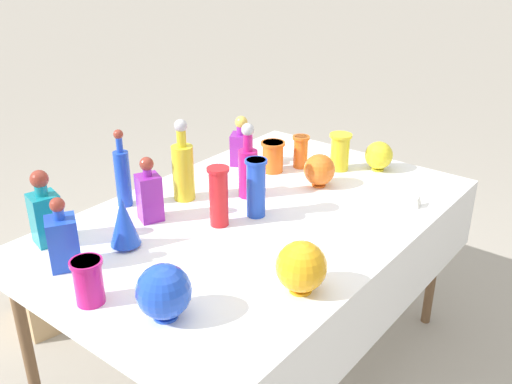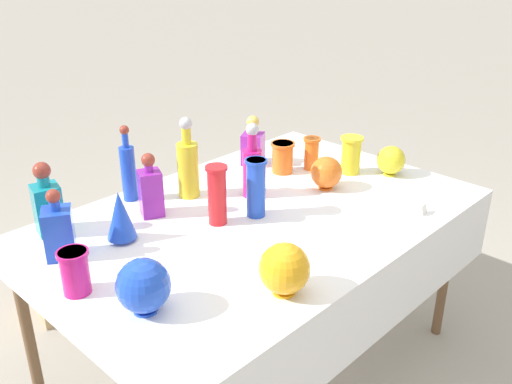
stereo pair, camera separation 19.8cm
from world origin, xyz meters
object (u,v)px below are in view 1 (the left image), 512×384
(fluted_vase_0, at_px, (124,222))
(cardboard_box_behind_left, at_px, (54,289))
(round_bowl_1, at_px, (164,292))
(slender_vase_2, at_px, (255,186))
(tall_bottle_1, at_px, (183,168))
(square_decanter_3, at_px, (149,194))
(round_bowl_3, at_px, (319,170))
(square_decanter_1, at_px, (63,240))
(slender_vase_3, at_px, (273,155))
(square_decanter_2, at_px, (241,145))
(slender_vase_1, at_px, (219,195))
(square_decanter_0, at_px, (45,213))
(tall_bottle_2, at_px, (248,167))
(round_bowl_2, at_px, (379,155))
(slender_vase_5, at_px, (340,150))
(slender_vase_0, at_px, (88,280))
(round_bowl_0, at_px, (301,267))
(slender_vase_4, at_px, (301,150))

(fluted_vase_0, distance_m, cardboard_box_behind_left, 1.11)
(round_bowl_1, bearing_deg, slender_vase_2, 16.53)
(fluted_vase_0, bearing_deg, tall_bottle_1, 16.20)
(square_decanter_3, height_order, round_bowl_3, square_decanter_3)
(square_decanter_1, distance_m, slender_vase_3, 1.09)
(tall_bottle_1, relative_size, square_decanter_2, 1.45)
(slender_vase_1, bearing_deg, square_decanter_0, 140.72)
(tall_bottle_2, relative_size, round_bowl_3, 2.21)
(tall_bottle_2, xyz_separation_m, square_decanter_0, (-0.75, 0.31, -0.01))
(tall_bottle_2, relative_size, round_bowl_2, 2.32)
(square_decanter_0, bearing_deg, square_decanter_3, -24.06)
(slender_vase_2, relative_size, slender_vase_5, 1.35)
(slender_vase_1, bearing_deg, round_bowl_1, -153.75)
(cardboard_box_behind_left, bearing_deg, slender_vase_2, -73.04)
(slender_vase_0, relative_size, round_bowl_1, 0.86)
(square_decanter_0, relative_size, round_bowl_0, 1.65)
(square_decanter_0, relative_size, round_bowl_3, 1.92)
(slender_vase_1, relative_size, slender_vase_4, 1.52)
(slender_vase_3, distance_m, slender_vase_4, 0.14)
(slender_vase_0, xyz_separation_m, slender_vase_3, (1.16, 0.19, -0.00))
(square_decanter_1, bearing_deg, slender_vase_2, -21.13)
(square_decanter_1, bearing_deg, slender_vase_5, -11.94)
(fluted_vase_0, relative_size, round_bowl_3, 1.32)
(square_decanter_3, bearing_deg, round_bowl_1, -128.39)
(square_decanter_1, bearing_deg, round_bowl_1, -88.42)
(slender_vase_5, height_order, round_bowl_3, slender_vase_5)
(slender_vase_4, xyz_separation_m, round_bowl_0, (-0.84, -0.58, 0.00))
(round_bowl_2, bearing_deg, slender_vase_2, 167.73)
(slender_vase_4, xyz_separation_m, round_bowl_3, (-0.13, -0.19, -0.01))
(tall_bottle_2, distance_m, slender_vase_3, 0.30)
(tall_bottle_1, bearing_deg, round_bowl_1, -139.05)
(slender_vase_3, bearing_deg, slender_vase_4, -30.31)
(slender_vase_5, relative_size, round_bowl_2, 1.26)
(square_decanter_1, xyz_separation_m, round_bowl_1, (0.01, -0.46, -0.01))
(round_bowl_3, xyz_separation_m, cardboard_box_behind_left, (-0.71, 1.08, -0.69))
(square_decanter_1, xyz_separation_m, round_bowl_0, (0.36, -0.69, -0.01))
(slender_vase_2, height_order, round_bowl_3, slender_vase_2)
(square_decanter_2, bearing_deg, square_decanter_0, 176.54)
(tall_bottle_1, xyz_separation_m, round_bowl_2, (0.78, -0.49, -0.07))
(slender_vase_4, distance_m, slender_vase_5, 0.18)
(tall_bottle_1, distance_m, round_bowl_0, 0.80)
(slender_vase_0, height_order, slender_vase_1, slender_vase_1)
(square_decanter_0, bearing_deg, tall_bottle_1, -12.29)
(square_decanter_2, height_order, slender_vase_1, square_decanter_2)
(round_bowl_2, height_order, round_bowl_3, round_bowl_3)
(tall_bottle_1, xyz_separation_m, slender_vase_3, (0.47, -0.11, -0.06))
(square_decanter_0, xyz_separation_m, square_decanter_3, (0.35, -0.15, -0.01))
(slender_vase_0, xyz_separation_m, cardboard_box_behind_left, (0.44, 1.01, -0.70))
(square_decanter_0, relative_size, cardboard_box_behind_left, 0.65)
(square_decanter_2, height_order, round_bowl_1, square_decanter_2)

